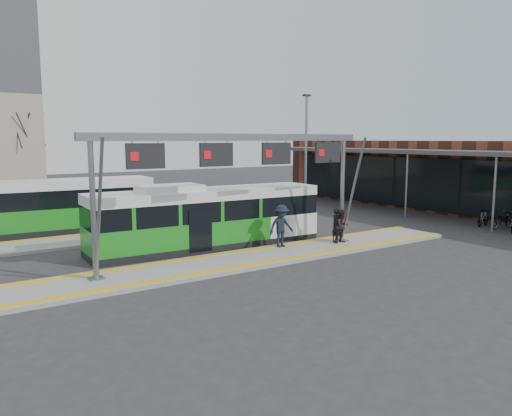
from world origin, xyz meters
The scene contains 17 objects.
ground centered at (0.00, 0.00, 0.00)m, with size 120.00×120.00×0.00m, color #2D2D30.
platform_main centered at (0.00, 0.00, 0.07)m, with size 22.00×3.00×0.15m, color gray.
platform_second centered at (-4.00, 8.00, 0.07)m, with size 20.00×3.00×0.15m, color gray.
tactile_main centered at (0.00, 0.00, 0.16)m, with size 22.00×2.65×0.02m.
tactile_second centered at (-4.00, 9.15, 0.16)m, with size 20.00×0.35×0.02m.
gantry centered at (-0.35, 0.25, 4.30)m, with size 13.00×1.68×5.20m.
station_building centered at (21.83, 4.00, 2.53)m, with size 11.50×32.00×5.00m.
hero_bus centered at (-0.36, 3.26, 1.41)m, with size 11.29×2.88×3.08m.
bg_bus_green centered at (-6.01, 11.44, 1.44)m, with size 11.76×3.20×2.91m.
passenger_a centered at (5.16, 0.29, 0.97)m, with size 0.60×0.39×1.64m, color black.
passenger_b centered at (5.22, -0.01, 0.96)m, with size 0.79×0.61×1.62m, color black.
passenger_c centered at (2.25, 0.90, 1.13)m, with size 1.27×0.73×1.96m, color black.
bicycle_c centered at (16.18, -1.77, 0.50)m, with size 0.66×1.89×0.99m, color gray.
bicycle_d centered at (16.05, -0.67, 0.47)m, with size 0.45×1.58×0.95m, color gray.
tree_left centered at (-3.85, 30.25, 5.82)m, with size 1.40×1.40×7.67m.
tree_mid centered at (-1.97, 34.05, 5.97)m, with size 1.40×1.40×7.88m.
lamp_east centered at (8.68, 6.90, 4.17)m, with size 0.50×0.25×7.85m.
Camera 1 is at (-11.49, -17.27, 5.12)m, focal length 35.00 mm.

